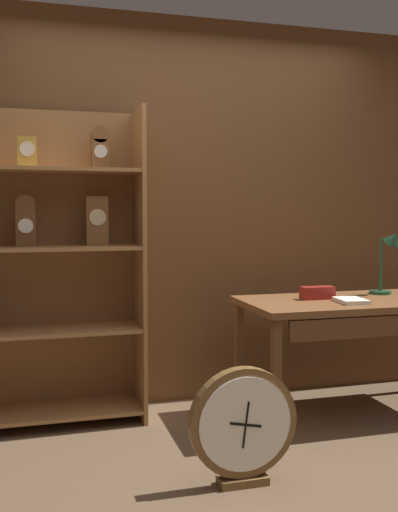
% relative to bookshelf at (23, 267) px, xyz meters
% --- Properties ---
extents(ground_plane, '(10.00, 10.00, 0.00)m').
position_rel_bookshelf_xyz_m(ground_plane, '(1.08, -1.18, -0.97)').
color(ground_plane, brown).
extents(back_wood_panel, '(4.80, 0.05, 2.60)m').
position_rel_bookshelf_xyz_m(back_wood_panel, '(1.08, 0.22, 0.33)').
color(back_wood_panel, brown).
rests_on(back_wood_panel, ground).
extents(bookshelf, '(1.36, 0.40, 1.94)m').
position_rel_bookshelf_xyz_m(bookshelf, '(0.00, 0.00, 0.00)').
color(bookshelf, '#9E6B3D').
rests_on(bookshelf, ground).
extents(workbench, '(1.49, 0.72, 0.75)m').
position_rel_bookshelf_xyz_m(workbench, '(2.05, -0.41, -0.30)').
color(workbench, brown).
rests_on(workbench, ground).
extents(desk_lamp, '(0.20, 0.20, 0.44)m').
position_rel_bookshelf_xyz_m(desk_lamp, '(2.36, -0.24, 0.03)').
color(desk_lamp, '#1E472D').
rests_on(desk_lamp, workbench).
extents(toolbox_small, '(0.21, 0.09, 0.08)m').
position_rel_bookshelf_xyz_m(toolbox_small, '(1.80, -0.31, -0.18)').
color(toolbox_small, maroon).
rests_on(toolbox_small, workbench).
extents(open_repair_manual, '(0.18, 0.24, 0.02)m').
position_rel_bookshelf_xyz_m(open_repair_manual, '(1.93, -0.51, -0.21)').
color(open_repair_manual, silver).
rests_on(open_repair_manual, workbench).
extents(round_clock_large, '(0.53, 0.11, 0.57)m').
position_rel_bookshelf_xyz_m(round_clock_large, '(1.00, -1.13, -0.68)').
color(round_clock_large, brown).
rests_on(round_clock_large, ground).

